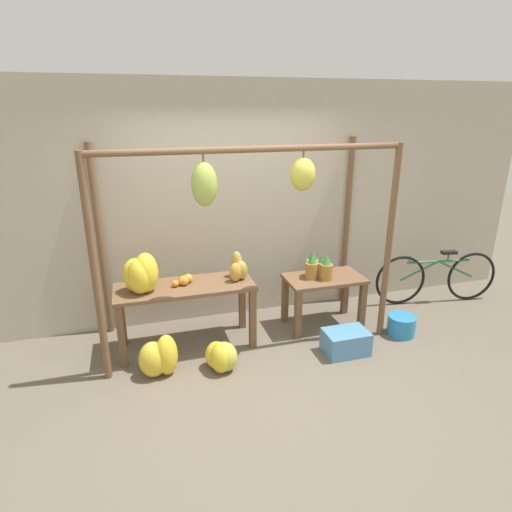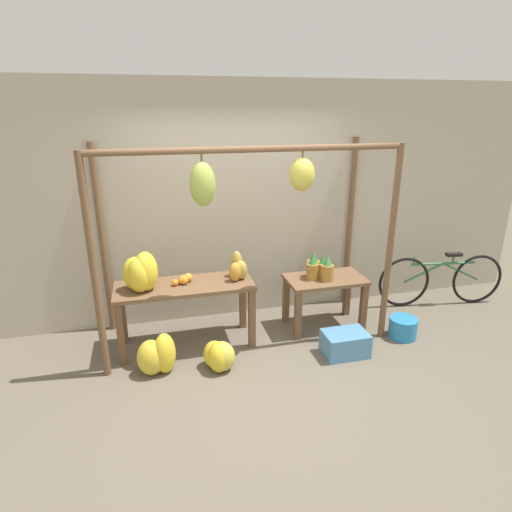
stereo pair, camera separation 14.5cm
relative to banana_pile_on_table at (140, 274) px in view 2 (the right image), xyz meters
The scene contains 14 objects.
ground_plane 1.66m from the banana_pile_on_table, 36.67° to the right, with size 20.00×20.00×0.00m, color #665B4C.
shop_wall_back 1.42m from the banana_pile_on_table, 32.79° to the left, with size 8.00×0.08×2.80m.
stall_awning 1.26m from the banana_pile_on_table, ahead, with size 3.07×1.10×2.16m.
display_table_main 0.54m from the banana_pile_on_table, ahead, with size 1.46×0.55×0.72m.
display_table_side 2.10m from the banana_pile_on_table, ahead, with size 0.90×0.52×0.62m.
banana_pile_on_table is the anchor object (origin of this frame).
orange_pile 0.47m from the banana_pile_on_table, 10.40° to the left, with size 0.23×0.16×0.09m.
pineapple_cluster 1.98m from the banana_pile_on_table, ahead, with size 0.29×0.29×0.31m.
banana_pile_ground_left 0.83m from the banana_pile_on_table, 76.27° to the right, with size 0.42×0.31×0.43m.
banana_pile_ground_right 1.15m from the banana_pile_on_table, 36.78° to the right, with size 0.39×0.39×0.32m.
fruit_crate_white 2.25m from the banana_pile_on_table, 15.83° to the right, with size 0.46×0.32×0.26m.
blue_bucket 2.97m from the banana_pile_on_table, ahead, with size 0.31×0.31×0.23m.
parked_bicycle 3.82m from the banana_pile_on_table, ahead, with size 1.67×0.29×0.72m.
papaya_pile 1.03m from the banana_pile_on_table, ahead, with size 0.25×0.30×0.29m.
Camera 2 is at (-0.98, -3.34, 2.49)m, focal length 30.00 mm.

